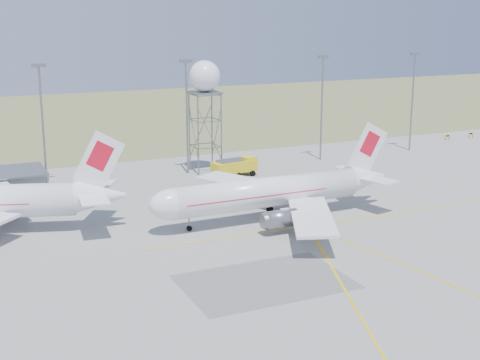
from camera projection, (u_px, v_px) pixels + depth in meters
name	position (u px, v px, depth m)	size (l,w,h in m)	color
grass_strip	(131.00, 115.00, 190.79)	(400.00, 120.00, 0.03)	olive
mast_a	(42.00, 116.00, 108.46)	(2.20, 0.50, 20.50)	slate
mast_b	(187.00, 107.00, 118.58)	(2.20, 0.50, 20.50)	slate
mast_c	(322.00, 99.00, 129.92)	(2.20, 0.50, 20.50)	slate
mast_d	(413.00, 93.00, 138.82)	(2.20, 0.50, 20.50)	slate
taxi_sign_near	(447.00, 136.00, 153.14)	(1.60, 0.17, 1.20)	black
taxi_sign_far	(471.00, 134.00, 155.97)	(1.60, 0.17, 1.20)	black
airliner_main	(271.00, 193.00, 93.49)	(37.45, 36.45, 12.75)	white
radar_tower	(205.00, 110.00, 120.18)	(5.58, 5.58, 20.21)	slate
fire_truck	(235.00, 168.00, 118.62)	(8.70, 4.45, 3.34)	yellow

